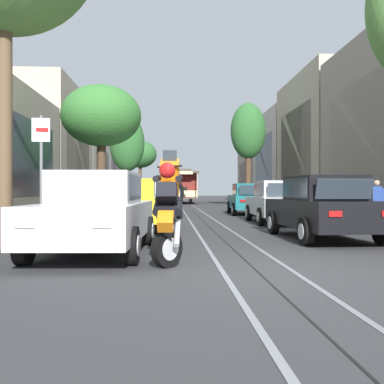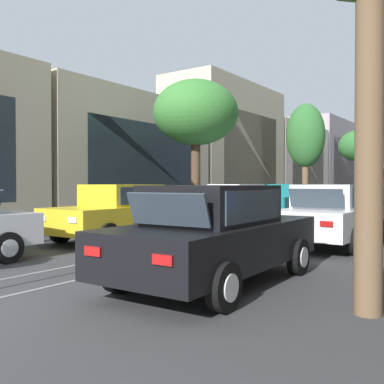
% 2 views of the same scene
% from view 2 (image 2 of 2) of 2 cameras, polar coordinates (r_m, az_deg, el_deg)
% --- Properties ---
extents(ground_plane, '(160.00, 160.00, 0.00)m').
position_cam_2_polar(ground_plane, '(24.55, 20.78, -2.70)').
color(ground_plane, '#38383A').
extents(trolley_track_rails, '(1.14, 63.33, 0.01)m').
position_cam_2_polar(trolley_track_rails, '(27.98, 22.62, -2.24)').
color(trolley_track_rails, gray).
rests_on(trolley_track_rails, ground).
extents(building_facade_left, '(5.49, 55.03, 8.81)m').
position_cam_2_polar(building_facade_left, '(33.49, 5.78, 4.85)').
color(building_facade_left, '#BCAD93').
rests_on(building_facade_left, ground).
extents(parked_car_yellow_second_left, '(2.10, 4.40, 1.58)m').
position_cam_2_polar(parked_car_yellow_second_left, '(12.45, -9.47, -2.61)').
color(parked_car_yellow_second_left, gold).
rests_on(parked_car_yellow_second_left, ground).
extents(parked_car_white_mid_left, '(2.05, 4.38, 1.58)m').
position_cam_2_polar(parked_car_white_mid_left, '(17.48, 5.71, -1.53)').
color(parked_car_white_mid_left, silver).
rests_on(parked_car_white_mid_left, ground).
extents(parked_car_teal_fourth_left, '(2.08, 4.40, 1.58)m').
position_cam_2_polar(parked_car_teal_fourth_left, '(22.24, 12.38, -0.98)').
color(parked_car_teal_fourth_left, '#196B70').
rests_on(parked_car_teal_fourth_left, ground).
extents(parked_car_black_near_right, '(2.10, 4.40, 1.58)m').
position_cam_2_polar(parked_car_black_near_right, '(6.98, 3.13, -5.54)').
color(parked_car_black_near_right, black).
rests_on(parked_car_black_near_right, ground).
extents(parked_car_white_second_right, '(2.08, 4.40, 1.58)m').
position_cam_2_polar(parked_car_white_second_right, '(11.82, 18.25, -2.85)').
color(parked_car_white_second_right, silver).
rests_on(parked_car_white_second_right, ground).
extents(parked_car_teal_mid_right, '(2.12, 4.41, 1.58)m').
position_cam_2_polar(parked_car_teal_mid_right, '(17.61, 23.98, -1.60)').
color(parked_car_teal_mid_right, '#196B70').
rests_on(parked_car_teal_mid_right, ground).
extents(street_tree_kerb_left_second, '(3.65, 3.69, 6.06)m').
position_cam_2_polar(street_tree_kerb_left_second, '(18.89, 0.49, 10.30)').
color(street_tree_kerb_left_second, '#4C3826').
rests_on(street_tree_kerb_left_second, ground).
extents(street_tree_kerb_left_mid, '(2.65, 2.22, 7.06)m').
position_cam_2_polar(street_tree_kerb_left_mid, '(30.69, 14.75, 7.06)').
color(street_tree_kerb_left_mid, brown).
rests_on(street_tree_kerb_left_mid, ground).
extents(street_tree_kerb_left_fourth, '(3.50, 2.90, 6.53)m').
position_cam_2_polar(street_tree_kerb_left_fourth, '(42.87, 21.01, 5.65)').
color(street_tree_kerb_left_fourth, brown).
rests_on(street_tree_kerb_left_fourth, ground).
extents(fire_hydrant, '(0.40, 0.22, 0.84)m').
position_cam_2_polar(fire_hydrant, '(12.38, -20.70, -4.43)').
color(fire_hydrant, '#B2B2B7').
rests_on(fire_hydrant, ground).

